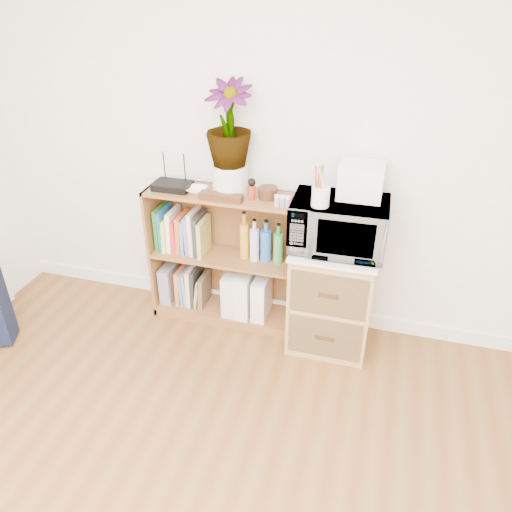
% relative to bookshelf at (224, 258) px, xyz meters
% --- Properties ---
extents(skirting_board, '(4.00, 0.02, 0.10)m').
position_rel_bookshelf_xyz_m(skirting_board, '(0.35, 0.14, -0.42)').
color(skirting_board, white).
rests_on(skirting_board, ground).
extents(bookshelf, '(1.00, 0.30, 0.95)m').
position_rel_bookshelf_xyz_m(bookshelf, '(0.00, 0.00, 0.00)').
color(bookshelf, brown).
rests_on(bookshelf, ground).
extents(wicker_unit, '(0.50, 0.45, 0.70)m').
position_rel_bookshelf_xyz_m(wicker_unit, '(0.75, -0.08, -0.12)').
color(wicker_unit, '#9E7542').
rests_on(wicker_unit, ground).
extents(microwave, '(0.56, 0.39, 0.31)m').
position_rel_bookshelf_xyz_m(microwave, '(0.75, -0.08, 0.40)').
color(microwave, silver).
rests_on(microwave, wicker_unit).
extents(pen_cup, '(0.10, 0.10, 0.11)m').
position_rel_bookshelf_xyz_m(pen_cup, '(0.65, -0.18, 0.61)').
color(pen_cup, white).
rests_on(pen_cup, microwave).
extents(small_appliance, '(0.25, 0.21, 0.20)m').
position_rel_bookshelf_xyz_m(small_appliance, '(0.85, 0.00, 0.65)').
color(small_appliance, white).
rests_on(small_appliance, microwave).
extents(router, '(0.23, 0.16, 0.04)m').
position_rel_bookshelf_xyz_m(router, '(-0.33, -0.02, 0.50)').
color(router, black).
rests_on(router, bookshelf).
extents(white_bowl, '(0.13, 0.13, 0.03)m').
position_rel_bookshelf_xyz_m(white_bowl, '(-0.16, -0.03, 0.49)').
color(white_bowl, white).
rests_on(white_bowl, bookshelf).
extents(plant_pot, '(0.22, 0.22, 0.19)m').
position_rel_bookshelf_xyz_m(plant_pot, '(0.05, 0.02, 0.57)').
color(plant_pot, silver).
rests_on(plant_pot, bookshelf).
extents(potted_plant, '(0.28, 0.28, 0.50)m').
position_rel_bookshelf_xyz_m(potted_plant, '(0.05, 0.02, 0.91)').
color(potted_plant, '#2A692D').
rests_on(potted_plant, plant_pot).
extents(trinket_box, '(0.27, 0.07, 0.04)m').
position_rel_bookshelf_xyz_m(trinket_box, '(0.03, -0.10, 0.50)').
color(trinket_box, '#331D0D').
rests_on(trinket_box, bookshelf).
extents(kokeshi_doll, '(0.04, 0.04, 0.09)m').
position_rel_bookshelf_xyz_m(kokeshi_doll, '(0.21, -0.04, 0.52)').
color(kokeshi_doll, '#A62A14').
rests_on(kokeshi_doll, bookshelf).
extents(wooden_bowl, '(0.12, 0.12, 0.07)m').
position_rel_bookshelf_xyz_m(wooden_bowl, '(0.30, 0.01, 0.51)').
color(wooden_bowl, '#391D0F').
rests_on(wooden_bowl, bookshelf).
extents(paint_jars, '(0.12, 0.04, 0.06)m').
position_rel_bookshelf_xyz_m(paint_jars, '(0.41, -0.09, 0.51)').
color(paint_jars, pink).
rests_on(paint_jars, bookshelf).
extents(file_box, '(0.08, 0.22, 0.27)m').
position_rel_bookshelf_xyz_m(file_box, '(-0.42, 0.00, -0.27)').
color(file_box, gray).
rests_on(file_box, bookshelf).
extents(magazine_holder_left, '(0.10, 0.25, 0.31)m').
position_rel_bookshelf_xyz_m(magazine_holder_left, '(0.06, -0.01, -0.25)').
color(magazine_holder_left, silver).
rests_on(magazine_holder_left, bookshelf).
extents(magazine_holder_mid, '(0.10, 0.25, 0.32)m').
position_rel_bookshelf_xyz_m(magazine_holder_mid, '(0.15, -0.01, -0.25)').
color(magazine_holder_mid, white).
rests_on(magazine_holder_mid, bookshelf).
extents(magazine_holder_right, '(0.09, 0.24, 0.30)m').
position_rel_bookshelf_xyz_m(magazine_holder_right, '(0.27, -0.01, -0.26)').
color(magazine_holder_right, white).
rests_on(magazine_holder_right, bookshelf).
extents(cookbooks, '(0.34, 0.20, 0.31)m').
position_rel_bookshelf_xyz_m(cookbooks, '(-0.29, 0.00, 0.16)').
color(cookbooks, '#1C671B').
rests_on(cookbooks, bookshelf).
extents(liquor_bottles, '(0.29, 0.07, 0.32)m').
position_rel_bookshelf_xyz_m(liquor_bottles, '(0.25, 0.00, 0.17)').
color(liquor_bottles, gold).
rests_on(liquor_bottles, bookshelf).
extents(lower_books, '(0.21, 0.19, 0.29)m').
position_rel_bookshelf_xyz_m(lower_books, '(-0.25, 0.00, -0.27)').
color(lower_books, orange).
rests_on(lower_books, bookshelf).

